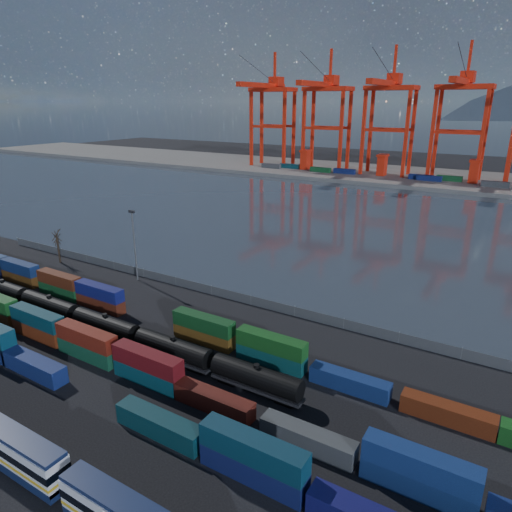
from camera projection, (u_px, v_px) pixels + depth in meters
The scene contains 13 objects.
ground at pixel (156, 370), 70.75m from camera, with size 700.00×700.00×0.00m, color black.
harbor_water at pixel (370, 223), 155.64m from camera, with size 700.00×700.00×0.00m, color #2C3540.
far_quay at pixel (434, 179), 240.21m from camera, with size 700.00×70.00×2.00m, color #514F4C.
container_row_south at pixel (56, 372), 66.32m from camera, with size 140.52×2.58×5.51m.
container_row_mid at pixel (130, 362), 68.66m from camera, with size 141.46×2.44×5.20m.
container_row_north at pixel (127, 307), 87.29m from camera, with size 141.13×2.38×5.07m.
tanker_string at pixel (50, 306), 87.69m from camera, with size 107.49×3.11×4.46m.
waterfront_fence at pixel (251, 300), 93.06m from camera, with size 160.12×0.12×2.20m.
bare_tree at pixel (58, 246), 116.52m from camera, with size 2.34×2.34×9.00m.
yard_light_mast at pixel (134, 242), 103.56m from camera, with size 1.60×0.40×16.60m.
gantry_cranes at pixel (425, 99), 225.62m from camera, with size 200.63×49.21×66.63m.
quay_containers at pixel (406, 176), 233.14m from camera, with size 172.58×10.99×2.60m.
straddle_carriers at pixel (426, 167), 231.17m from camera, with size 140.00×7.00×11.10m.
Camera 1 is at (45.24, -44.21, 39.52)m, focal length 32.00 mm.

